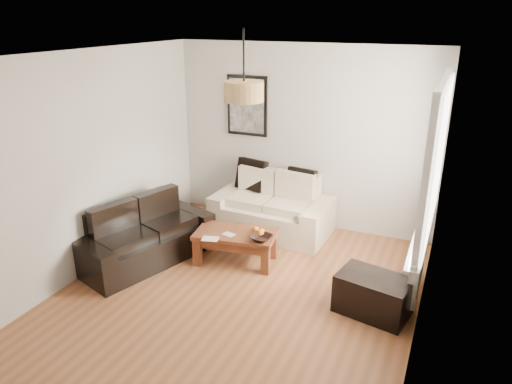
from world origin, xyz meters
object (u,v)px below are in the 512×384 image
at_px(sofa_leather, 144,233).
at_px(ottoman, 373,295).
at_px(loveseat_cream, 272,205).
at_px(coffee_table, 236,247).

height_order(sofa_leather, ottoman, sofa_leather).
relative_size(loveseat_cream, ottoman, 2.22).
distance_m(loveseat_cream, ottoman, 2.25).
relative_size(coffee_table, ottoman, 1.35).
bearing_deg(ottoman, sofa_leather, 179.84).
xyz_separation_m(loveseat_cream, ottoman, (1.72, -1.44, -0.20)).
xyz_separation_m(loveseat_cream, sofa_leather, (-1.16, -1.43, -0.04)).
relative_size(loveseat_cream, sofa_leather, 0.97).
relative_size(loveseat_cream, coffee_table, 1.65).
bearing_deg(loveseat_cream, ottoman, -37.59).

